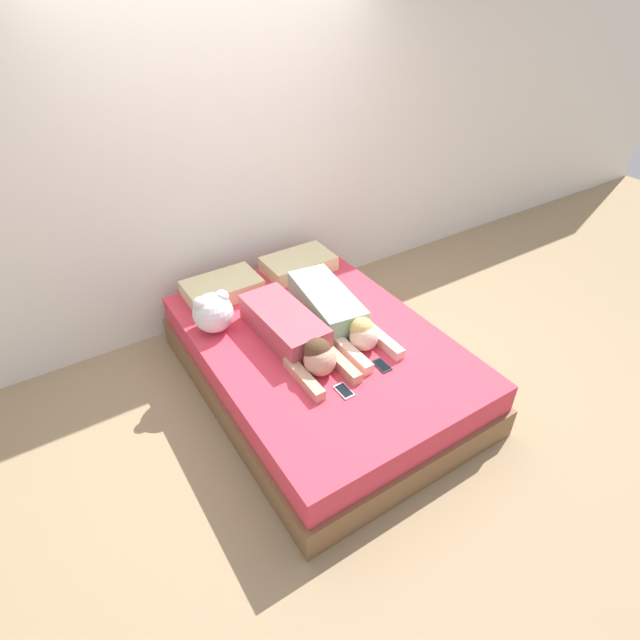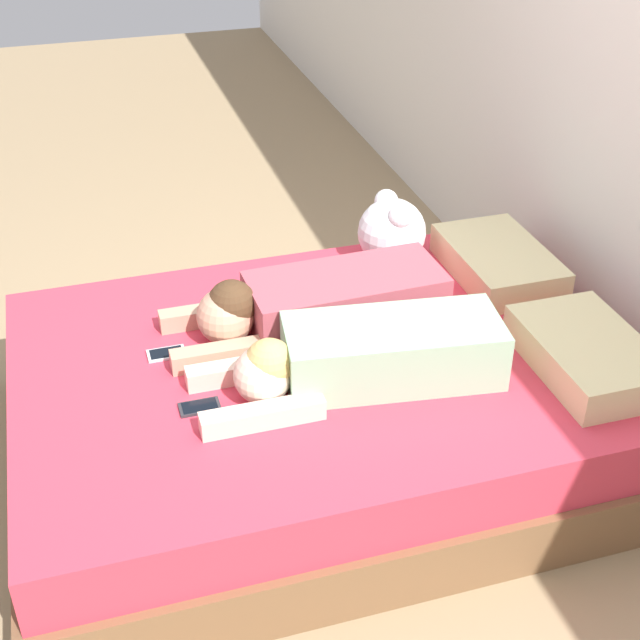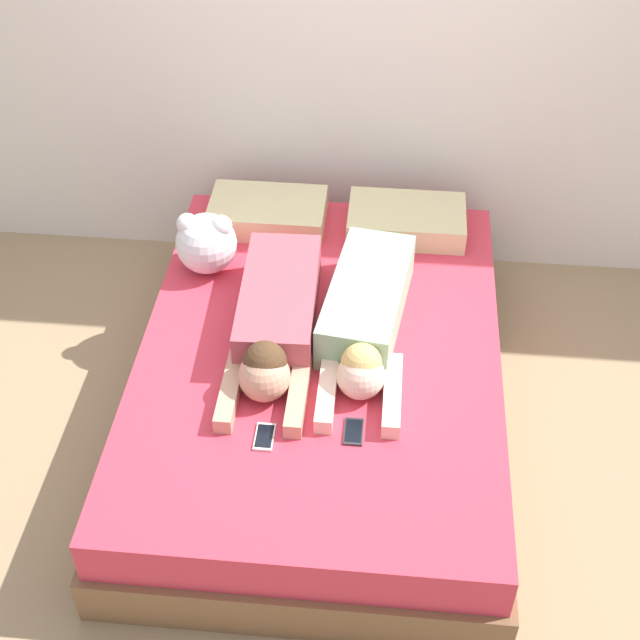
% 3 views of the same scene
% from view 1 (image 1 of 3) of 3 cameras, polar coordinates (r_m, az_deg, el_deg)
% --- Properties ---
extents(ground_plane, '(12.00, 12.00, 0.00)m').
position_cam_1_polar(ground_plane, '(3.72, -0.00, -7.23)').
color(ground_plane, '#9E8460').
extents(wall_back, '(12.00, 0.06, 2.60)m').
position_cam_1_polar(wall_back, '(4.01, -10.17, 17.42)').
color(wall_back, white).
rests_on(wall_back, ground_plane).
extents(bed, '(1.58, 2.19, 0.43)m').
position_cam_1_polar(bed, '(3.58, -0.00, -4.77)').
color(bed, brown).
rests_on(bed, ground_plane).
extents(pillow_head_left, '(0.57, 0.36, 0.12)m').
position_cam_1_polar(pillow_head_left, '(3.91, -11.10, 3.63)').
color(pillow_head_left, beige).
rests_on(pillow_head_left, bed).
extents(pillow_head_right, '(0.57, 0.36, 0.12)m').
position_cam_1_polar(pillow_head_right, '(4.16, -2.47, 6.45)').
color(pillow_head_right, beige).
rests_on(pillow_head_right, bed).
extents(person_left, '(0.34, 1.04, 0.24)m').
position_cam_1_polar(person_left, '(3.32, -3.01, -1.56)').
color(person_left, '#B24C59').
rests_on(person_left, bed).
extents(person_right, '(0.40, 1.07, 0.22)m').
position_cam_1_polar(person_right, '(3.52, 1.78, 1.00)').
color(person_right, '#8CBF99').
rests_on(person_right, bed).
extents(cell_phone_left, '(0.07, 0.13, 0.01)m').
position_cam_1_polar(cell_phone_left, '(3.04, 2.76, -8.10)').
color(cell_phone_left, silver).
rests_on(cell_phone_left, bed).
extents(cell_phone_right, '(0.07, 0.13, 0.01)m').
position_cam_1_polar(cell_phone_right, '(3.23, 7.06, -5.17)').
color(cell_phone_right, '#2D2D33').
rests_on(cell_phone_right, bed).
extents(plush_toy, '(0.28, 0.28, 0.29)m').
position_cam_1_polar(plush_toy, '(3.50, -12.14, 0.91)').
color(plush_toy, white).
rests_on(plush_toy, bed).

